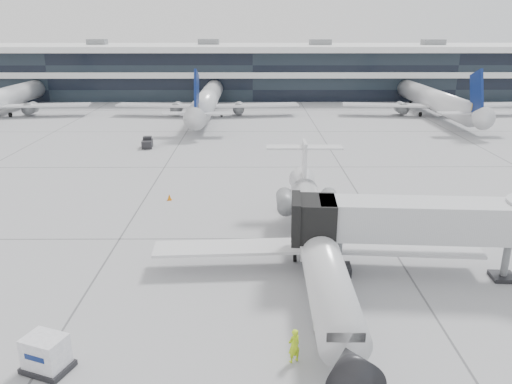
{
  "coord_description": "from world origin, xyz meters",
  "views": [
    {
      "loc": [
        0.0,
        -34.33,
        15.13
      ],
      "look_at": [
        0.24,
        3.29,
        2.6
      ],
      "focal_mm": 35.0,
      "sensor_mm": 36.0,
      "label": 1
    }
  ],
  "objects_px": {
    "jet_bridge": "(438,221)",
    "cargo_uld": "(46,354)",
    "regional_jet": "(317,239)",
    "ramp_worker": "(294,346)",
    "baggage_tug": "(328,331)"
  },
  "relations": [
    {
      "from": "regional_jet",
      "to": "cargo_uld",
      "type": "height_order",
      "value": "regional_jet"
    },
    {
      "from": "jet_bridge",
      "to": "ramp_worker",
      "type": "height_order",
      "value": "jet_bridge"
    },
    {
      "from": "regional_jet",
      "to": "baggage_tug",
      "type": "height_order",
      "value": "regional_jet"
    },
    {
      "from": "regional_jet",
      "to": "jet_bridge",
      "type": "relative_size",
      "value": 1.63
    },
    {
      "from": "regional_jet",
      "to": "baggage_tug",
      "type": "relative_size",
      "value": 12.85
    },
    {
      "from": "regional_jet",
      "to": "baggage_tug",
      "type": "xyz_separation_m",
      "value": [
        -0.35,
        -7.94,
        -1.51
      ]
    },
    {
      "from": "ramp_worker",
      "to": "baggage_tug",
      "type": "xyz_separation_m",
      "value": [
        1.87,
        1.67,
        -0.31
      ]
    },
    {
      "from": "regional_jet",
      "to": "cargo_uld",
      "type": "relative_size",
      "value": 10.54
    },
    {
      "from": "jet_bridge",
      "to": "cargo_uld",
      "type": "relative_size",
      "value": 6.46
    },
    {
      "from": "regional_jet",
      "to": "jet_bridge",
      "type": "height_order",
      "value": "regional_jet"
    },
    {
      "from": "cargo_uld",
      "to": "baggage_tug",
      "type": "bearing_deg",
      "value": 30.21
    },
    {
      "from": "regional_jet",
      "to": "cargo_uld",
      "type": "xyz_separation_m",
      "value": [
        -13.63,
        -10.14,
        -1.23
      ]
    },
    {
      "from": "jet_bridge",
      "to": "cargo_uld",
      "type": "height_order",
      "value": "jet_bridge"
    },
    {
      "from": "regional_jet",
      "to": "ramp_worker",
      "type": "height_order",
      "value": "regional_jet"
    },
    {
      "from": "ramp_worker",
      "to": "cargo_uld",
      "type": "distance_m",
      "value": 11.43
    }
  ]
}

